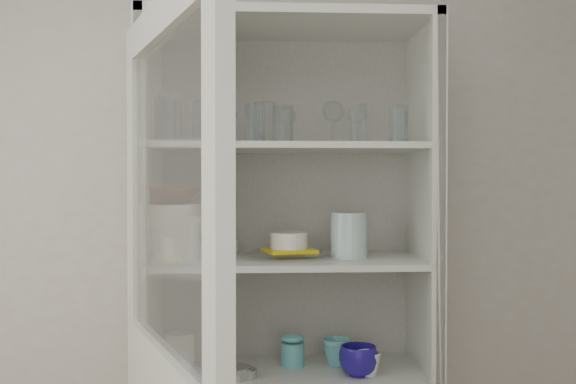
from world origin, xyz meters
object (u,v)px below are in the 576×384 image
(grey_bowl_stack, at_px, (349,235))
(teal_jar, at_px, (292,352))
(goblet_0, at_px, (227,124))
(yellow_trivet, at_px, (289,250))
(goblet_2, at_px, (333,121))
(pantry_cabinet, at_px, (287,343))
(mug_blue, at_px, (358,361))
(mug_teal, at_px, (337,352))
(plate_stack_front, at_px, (168,243))
(plate_stack_back, at_px, (211,247))
(glass_platter, at_px, (289,254))
(goblet_1, at_px, (287,125))
(goblet_3, at_px, (357,123))
(terracotta_bowl, at_px, (168,195))
(mug_white, at_px, (368,364))
(measuring_cups, at_px, (236,372))
(white_ramekin, at_px, (289,240))
(cream_bowl, at_px, (168,214))
(white_canister, at_px, (180,350))

(grey_bowl_stack, xyz_separation_m, teal_jar, (-0.20, 0.06, -0.43))
(goblet_0, distance_m, yellow_trivet, 0.51)
(goblet_2, bearing_deg, pantry_cabinet, -172.48)
(grey_bowl_stack, height_order, teal_jar, grey_bowl_stack)
(grey_bowl_stack, relative_size, mug_blue, 1.21)
(goblet_0, xyz_separation_m, mug_teal, (0.40, -0.03, -0.83))
(plate_stack_front, xyz_separation_m, plate_stack_back, (0.13, 0.18, -0.03))
(pantry_cabinet, xyz_separation_m, glass_platter, (0.00, -0.05, 0.33))
(pantry_cabinet, height_order, mug_blue, pantry_cabinet)
(pantry_cabinet, height_order, yellow_trivet, pantry_cabinet)
(goblet_1, xyz_separation_m, plate_stack_front, (-0.41, -0.16, -0.42))
(pantry_cabinet, bearing_deg, goblet_1, 92.25)
(goblet_1, distance_m, mug_blue, 0.88)
(goblet_3, xyz_separation_m, mug_blue, (-0.03, -0.21, -0.84))
(yellow_trivet, distance_m, grey_bowl_stack, 0.22)
(goblet_3, bearing_deg, grey_bowl_stack, -110.06)
(yellow_trivet, height_order, grey_bowl_stack, grey_bowl_stack)
(pantry_cabinet, xyz_separation_m, yellow_trivet, (0.00, -0.05, 0.35))
(terracotta_bowl, xyz_separation_m, mug_white, (0.68, -0.00, -0.58))
(glass_platter, distance_m, yellow_trivet, 0.02)
(grey_bowl_stack, xyz_separation_m, mug_blue, (0.02, -0.07, -0.43))
(glass_platter, distance_m, mug_teal, 0.40)
(goblet_0, height_order, measuring_cups, goblet_0)
(terracotta_bowl, bearing_deg, glass_platter, 12.85)
(goblet_0, relative_size, white_ramekin, 1.21)
(goblet_1, distance_m, teal_jar, 0.83)
(plate_stack_front, height_order, mug_white, plate_stack_front)
(white_ramekin, height_order, measuring_cups, white_ramekin)
(goblet_0, distance_m, plate_stack_back, 0.46)
(goblet_0, relative_size, goblet_2, 0.88)
(goblet_0, distance_m, goblet_3, 0.49)
(goblet_1, height_order, teal_jar, goblet_1)
(pantry_cabinet, height_order, teal_jar, pantry_cabinet)
(goblet_3, bearing_deg, goblet_1, -171.30)
(plate_stack_front, relative_size, measuring_cups, 2.08)
(yellow_trivet, bearing_deg, teal_jar, 65.73)
(goblet_2, bearing_deg, cream_bowl, -163.88)
(plate_stack_back, distance_m, teal_jar, 0.48)
(terracotta_bowl, bearing_deg, mug_white, -0.30)
(grey_bowl_stack, distance_m, white_canister, 0.74)
(goblet_0, height_order, mug_white, goblet_0)
(goblet_3, distance_m, cream_bowl, 0.78)
(plate_stack_back, height_order, glass_platter, plate_stack_back)
(mug_blue, bearing_deg, glass_platter, 161.74)
(goblet_0, xyz_separation_m, yellow_trivet, (0.22, -0.07, -0.46))
(goblet_1, distance_m, plate_stack_front, 0.61)
(measuring_cups, xyz_separation_m, white_canister, (-0.20, 0.14, 0.04))
(white_canister, bearing_deg, goblet_2, 3.89)
(yellow_trivet, xyz_separation_m, measuring_cups, (-0.19, -0.10, -0.40))
(plate_stack_back, bearing_deg, teal_jar, -10.42)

